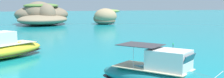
% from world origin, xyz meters
% --- Properties ---
extents(ground_plane, '(400.00, 400.00, 0.00)m').
position_xyz_m(ground_plane, '(0.00, 0.00, 0.00)').
color(ground_plane, '#0F7F89').
extents(islet_large, '(19.33, 21.09, 6.65)m').
position_xyz_m(islet_large, '(-6.72, 63.24, 2.73)').
color(islet_large, '#84755B').
rests_on(islet_large, ground).
extents(islet_small, '(9.34, 9.25, 4.64)m').
position_xyz_m(islet_small, '(11.27, 59.15, 2.13)').
color(islet_small, '#9E8966').
rests_on(islet_small, ground).
extents(motorboat_yellow, '(9.83, 9.15, 3.05)m').
position_xyz_m(motorboat_yellow, '(-13.02, 11.81, 1.02)').
color(motorboat_yellow, yellow).
rests_on(motorboat_yellow, ground).
extents(motorboat_teal, '(8.75, 9.77, 3.17)m').
position_xyz_m(motorboat_teal, '(-1.35, -3.92, 1.01)').
color(motorboat_teal, '#19727A').
rests_on(motorboat_teal, ground).
extents(channel_buoy, '(0.56, 0.56, 1.48)m').
position_xyz_m(channel_buoy, '(6.17, 8.45, 0.34)').
color(channel_buoy, green).
rests_on(channel_buoy, ground).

